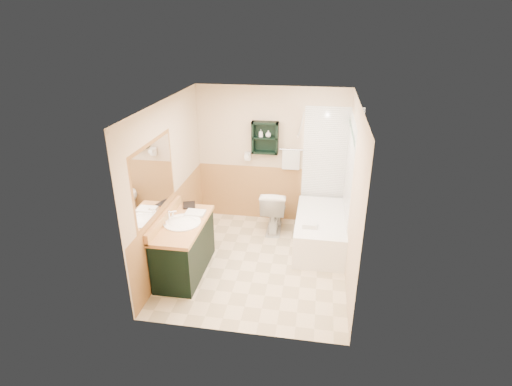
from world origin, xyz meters
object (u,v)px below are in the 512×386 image
at_px(bathtub, 321,231).
at_px(vanity_book, 182,199).
at_px(toilet, 274,210).
at_px(soap_bottle_a, 261,135).
at_px(wall_shelf, 265,138).
at_px(hair_dryer, 248,156).
at_px(vanity, 184,248).
at_px(soap_bottle_b, 268,134).

relative_size(bathtub, vanity_book, 6.14).
distance_m(toilet, vanity_book, 1.68).
bearing_deg(soap_bottle_a, wall_shelf, 4.06).
height_order(hair_dryer, vanity, hair_dryer).
bearing_deg(soap_bottle_a, vanity_book, -127.59).
height_order(vanity, soap_bottle_a, soap_bottle_a).
xyz_separation_m(toilet, vanity_book, (-1.28, -0.95, 0.54)).
distance_m(vanity_book, soap_bottle_b, 1.84).
bearing_deg(bathtub, soap_bottle_a, 145.60).
relative_size(wall_shelf, hair_dryer, 2.29).
height_order(hair_dryer, soap_bottle_a, soap_bottle_a).
distance_m(wall_shelf, vanity, 2.32).
distance_m(bathtub, soap_bottle_a, 1.88).
distance_m(wall_shelf, vanity_book, 1.79).
xyz_separation_m(bathtub, soap_bottle_b, (-0.97, 0.75, 1.35)).
bearing_deg(hair_dryer, soap_bottle_b, -4.80).
bearing_deg(vanity_book, soap_bottle_a, 33.62).
bearing_deg(soap_bottle_b, vanity, -117.85).
bearing_deg(vanity, wall_shelf, 63.66).
bearing_deg(wall_shelf, toilet, -57.79).
relative_size(toilet, soap_bottle_a, 5.95).
height_order(hair_dryer, bathtub, hair_dryer).
distance_m(vanity, bathtub, 2.19).
relative_size(vanity, soap_bottle_b, 10.54).
distance_m(wall_shelf, soap_bottle_a, 0.08).
distance_m(bathtub, vanity_book, 2.25).
relative_size(vanity, vanity_book, 5.13).
relative_size(hair_dryer, soap_bottle_a, 1.86).
bearing_deg(hair_dryer, bathtub, -30.49).
xyz_separation_m(hair_dryer, vanity_book, (-0.76, -1.32, -0.28)).
bearing_deg(bathtub, soap_bottle_b, 142.22).
xyz_separation_m(hair_dryer, bathtub, (1.33, -0.78, -0.94)).
relative_size(vanity, soap_bottle_a, 9.70).
distance_m(vanity, soap_bottle_b, 2.37).
xyz_separation_m(bathtub, vanity_book, (-2.08, -0.54, 0.65)).
relative_size(toilet, vanity_book, 3.15).
height_order(bathtub, soap_bottle_b, soap_bottle_b).
bearing_deg(vanity_book, vanity, -91.10).
bearing_deg(vanity, soap_bottle_a, 65.42).
distance_m(hair_dryer, toilet, 1.04).
height_order(toilet, soap_bottle_a, soap_bottle_a).
distance_m(bathtub, soap_bottle_b, 1.82).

